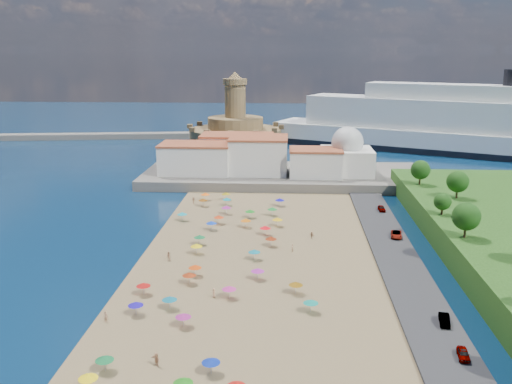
{
  "coord_description": "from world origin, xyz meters",
  "views": [
    {
      "loc": [
        12.26,
        -108.06,
        41.28
      ],
      "look_at": [
        4.0,
        25.0,
        8.0
      ],
      "focal_mm": 40.0,
      "sensor_mm": 36.0,
      "label": 1
    }
  ],
  "objects": [
    {
      "name": "ground",
      "position": [
        0.0,
        0.0,
        0.0
      ],
      "size": [
        700.0,
        700.0,
        0.0
      ],
      "primitive_type": "plane",
      "color": "#071938",
      "rests_on": "ground"
    },
    {
      "name": "terrace",
      "position": [
        10.0,
        73.0,
        1.5
      ],
      "size": [
        90.0,
        36.0,
        3.0
      ],
      "primitive_type": "cube",
      "color": "#59544C",
      "rests_on": "ground"
    },
    {
      "name": "jetty",
      "position": [
        -12.0,
        108.0,
        1.2
      ],
      "size": [
        18.0,
        70.0,
        2.4
      ],
      "primitive_type": "cube",
      "color": "#59544C",
      "rests_on": "ground"
    },
    {
      "name": "breakwater",
      "position": [
        -110.0,
        153.0,
        1.3
      ],
      "size": [
        199.03,
        34.77,
        2.6
      ],
      "primitive_type": "cube",
      "rotation": [
        0.0,
        0.0,
        0.14
      ],
      "color": "#59544C",
      "rests_on": "ground"
    },
    {
      "name": "waterfront_buildings",
      "position": [
        -3.05,
        73.64,
        7.88
      ],
      "size": [
        57.0,
        29.0,
        11.0
      ],
      "color": "silver",
      "rests_on": "terrace"
    },
    {
      "name": "domed_building",
      "position": [
        30.0,
        71.0,
        8.97
      ],
      "size": [
        16.0,
        16.0,
        15.0
      ],
      "color": "silver",
      "rests_on": "terrace"
    },
    {
      "name": "fortress",
      "position": [
        -12.0,
        138.0,
        6.68
      ],
      "size": [
        40.0,
        40.0,
        32.4
      ],
      "color": "olive",
      "rests_on": "ground"
    },
    {
      "name": "cruise_ship",
      "position": [
        79.1,
        128.92,
        10.1
      ],
      "size": [
        151.47,
        86.27,
        34.12
      ],
      "color": "black",
      "rests_on": "ground"
    },
    {
      "name": "beach_parasols",
      "position": [
        -1.35,
        -7.94,
        2.15
      ],
      "size": [
        32.62,
        113.86,
        2.2
      ],
      "color": "gray",
      "rests_on": "beach"
    },
    {
      "name": "beachgoers",
      "position": [
        -2.64,
        -16.48,
        1.15
      ],
      "size": [
        35.86,
        94.95,
        1.88
      ],
      "color": "tan",
      "rests_on": "beach"
    },
    {
      "name": "parked_cars",
      "position": [
        36.0,
        1.86,
        1.38
      ],
      "size": [
        3.08,
        76.89,
        1.4
      ],
      "color": "gray",
      "rests_on": "promenade"
    },
    {
      "name": "hillside_trees",
      "position": [
        48.51,
        -6.61,
        9.96
      ],
      "size": [
        13.1,
        111.49,
        6.96
      ],
      "color": "#382314",
      "rests_on": "hillside"
    }
  ]
}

